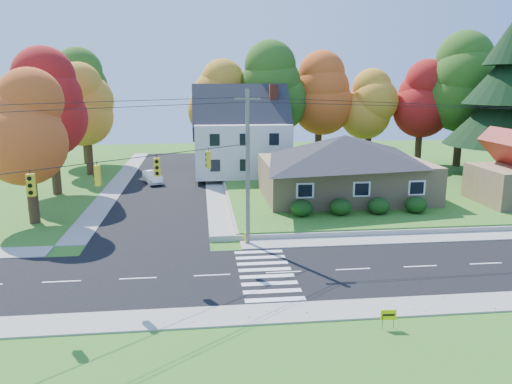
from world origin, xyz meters
TOP-DOWN VIEW (x-y plane):
  - ground at (0.00, 0.00)m, footprint 120.00×120.00m
  - road_main at (0.00, 0.00)m, footprint 90.00×8.00m
  - road_cross at (-8.00, 26.00)m, footprint 8.00×44.00m
  - sidewalk_north at (0.00, 5.00)m, footprint 90.00×2.00m
  - sidewalk_south at (0.00, -5.00)m, footprint 90.00×2.00m
  - lawn at (13.00, 21.00)m, footprint 30.00×30.00m
  - ranch_house at (8.00, 16.00)m, footprint 14.60×10.60m
  - colonial_house at (0.04, 28.00)m, footprint 10.40×8.40m
  - hedge_row at (7.50, 9.80)m, footprint 10.70×1.70m
  - traffic_infrastructure at (-0.15, 1.35)m, footprint 38.10×10.66m
  - tree_lot_0 at (-2.00, 34.00)m, footprint 6.72×6.72m
  - tree_lot_1 at (4.00, 33.00)m, footprint 7.84×7.84m
  - tree_lot_2 at (10.00, 34.00)m, footprint 7.28×7.28m
  - tree_lot_3 at (16.00, 33.00)m, footprint 6.16×6.16m
  - tree_lot_4 at (22.00, 32.00)m, footprint 6.72×6.72m
  - tree_lot_5 at (26.00, 30.00)m, footprint 8.40×8.40m
  - tree_west_0 at (-17.00, 12.00)m, footprint 6.16×6.16m
  - tree_west_1 at (-18.00, 22.00)m, footprint 7.28×7.28m
  - tree_west_2 at (-17.00, 32.00)m, footprint 6.72×6.72m
  - tree_west_3 at (-19.00, 40.00)m, footprint 7.84×7.84m
  - white_car at (-9.43, 25.94)m, footprint 2.52×4.26m
  - fire_hydrant at (-1.59, 5.30)m, footprint 0.47×0.37m
  - yard_sign at (3.42, -6.87)m, footprint 0.69×0.08m

SIDE VIEW (x-z plane):
  - ground at x=0.00m, z-range 0.00..0.00m
  - road_main at x=0.00m, z-range 0.00..0.02m
  - road_cross at x=-8.00m, z-range 0.00..0.02m
  - sidewalk_north at x=0.00m, z-range 0.00..0.08m
  - sidewalk_south at x=0.00m, z-range 0.00..0.08m
  - lawn at x=13.00m, z-range 0.00..0.50m
  - fire_hydrant at x=-1.59m, z-range -0.02..0.81m
  - yard_sign at x=3.42m, z-range 0.18..1.04m
  - white_car at x=-9.43m, z-range 0.02..1.35m
  - hedge_row at x=7.50m, z-range 0.50..1.77m
  - ranch_house at x=8.00m, z-range 0.57..5.97m
  - colonial_house at x=0.04m, z-range -0.22..9.38m
  - traffic_infrastructure at x=-0.15m, z-range 0.15..10.15m
  - tree_west_0 at x=-17.00m, z-range 1.42..12.89m
  - tree_lot_3 at x=16.00m, z-range 1.92..13.39m
  - tree_west_2 at x=-17.00m, z-range 1.55..14.06m
  - tree_lot_0 at x=-2.00m, z-range 2.05..14.56m
  - tree_lot_4 at x=22.00m, z-range 2.05..14.56m
  - tree_west_1 at x=-18.00m, z-range 1.68..15.24m
  - tree_lot_2 at x=10.00m, z-range 2.18..15.74m
  - tree_west_3 at x=-19.00m, z-range 1.81..16.41m
  - tree_lot_1 at x=4.00m, z-range 2.31..16.91m
  - tree_lot_5 at x=26.00m, z-range 2.45..18.09m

